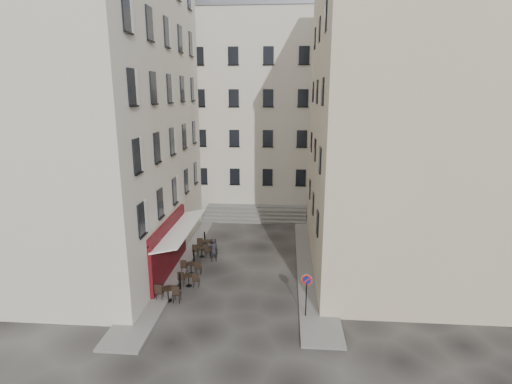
# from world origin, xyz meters

# --- Properties ---
(ground) EXTENTS (90.00, 90.00, 0.00)m
(ground) POSITION_xyz_m (0.00, 0.00, 0.00)
(ground) COLOR black
(ground) RESTS_ON ground
(sidewalk_left) EXTENTS (2.00, 22.00, 0.12)m
(sidewalk_left) POSITION_xyz_m (-4.50, 4.00, 0.06)
(sidewalk_left) COLOR slate
(sidewalk_left) RESTS_ON ground
(sidewalk_right) EXTENTS (2.00, 18.00, 0.12)m
(sidewalk_right) POSITION_xyz_m (4.50, 3.00, 0.06)
(sidewalk_right) COLOR slate
(sidewalk_right) RESTS_ON ground
(building_left) EXTENTS (12.20, 16.20, 20.60)m
(building_left) POSITION_xyz_m (-10.50, 3.00, 10.31)
(building_left) COLOR beige
(building_left) RESTS_ON ground
(building_right) EXTENTS (12.20, 14.20, 18.60)m
(building_right) POSITION_xyz_m (10.50, 3.50, 9.31)
(building_right) COLOR #B9AD8A
(building_right) RESTS_ON ground
(building_back) EXTENTS (18.20, 10.20, 18.60)m
(building_back) POSITION_xyz_m (-1.00, 19.00, 9.31)
(building_back) COLOR beige
(building_back) RESTS_ON ground
(cafe_storefront) EXTENTS (1.74, 7.30, 3.50)m
(cafe_storefront) POSITION_xyz_m (-4.32, 1.00, 1.88)
(cafe_storefront) COLOR #460A0E
(cafe_storefront) RESTS_ON ground
(stone_steps) EXTENTS (9.00, 3.15, 0.80)m
(stone_steps) POSITION_xyz_m (0.00, 12.57, 0.40)
(stone_steps) COLOR #615E5C
(stone_steps) RESTS_ON ground
(bollard_near) EXTENTS (0.12, 0.12, 0.98)m
(bollard_near) POSITION_xyz_m (-3.25, -1.00, 0.53)
(bollard_near) COLOR black
(bollard_near) RESTS_ON ground
(bollard_mid) EXTENTS (0.12, 0.12, 0.98)m
(bollard_mid) POSITION_xyz_m (-3.25, 2.50, 0.53)
(bollard_mid) COLOR black
(bollard_mid) RESTS_ON ground
(bollard_far) EXTENTS (0.12, 0.12, 0.98)m
(bollard_far) POSITION_xyz_m (-3.25, 6.00, 0.53)
(bollard_far) COLOR black
(bollard_far) RESTS_ON ground
(no_parking_sign) EXTENTS (0.52, 0.17, 2.34)m
(no_parking_sign) POSITION_xyz_m (3.80, -3.49, 1.66)
(no_parking_sign) COLOR black
(no_parking_sign) RESTS_ON ground
(bistro_table_a) EXTENTS (1.39, 0.65, 0.98)m
(bistro_table_a) POSITION_xyz_m (-3.51, -2.42, 0.50)
(bistro_table_a) COLOR black
(bistro_table_a) RESTS_ON ground
(bistro_table_b) EXTENTS (1.27, 0.59, 0.89)m
(bistro_table_b) POSITION_xyz_m (-2.82, -0.66, 0.46)
(bistro_table_b) COLOR black
(bistro_table_b) RESTS_ON ground
(bistro_table_c) EXTENTS (1.30, 0.61, 0.91)m
(bistro_table_c) POSITION_xyz_m (-3.06, 0.95, 0.47)
(bistro_table_c) COLOR black
(bistro_table_c) RESTS_ON ground
(bistro_table_d) EXTENTS (1.28, 0.60, 0.90)m
(bistro_table_d) POSITION_xyz_m (-2.95, 3.59, 0.46)
(bistro_table_d) COLOR black
(bistro_table_d) RESTS_ON ground
(bistro_table_e) EXTENTS (1.39, 0.65, 0.98)m
(bistro_table_e) POSITION_xyz_m (-2.79, 4.65, 0.50)
(bistro_table_e) COLOR black
(bistro_table_e) RESTS_ON ground
(pedestrian) EXTENTS (0.68, 0.55, 1.60)m
(pedestrian) POSITION_xyz_m (-2.03, 2.97, 0.80)
(pedestrian) COLOR black
(pedestrian) RESTS_ON ground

